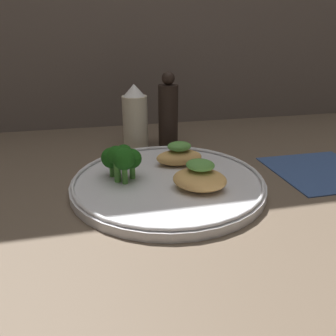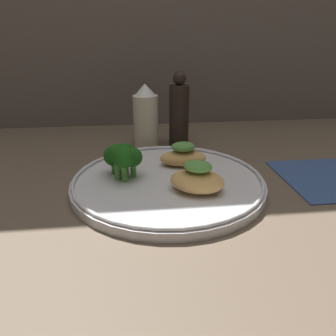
{
  "view_description": "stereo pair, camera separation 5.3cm",
  "coord_description": "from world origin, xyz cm",
  "px_view_note": "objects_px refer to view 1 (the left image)",
  "views": [
    {
      "loc": [
        -10.82,
        -47.54,
        23.75
      ],
      "look_at": [
        0.0,
        0.0,
        3.4
      ],
      "focal_mm": 35.0,
      "sensor_mm": 36.0,
      "label": 1
    },
    {
      "loc": [
        -5.62,
        -48.43,
        23.75
      ],
      "look_at": [
        0.0,
        0.0,
        3.4
      ],
      "focal_mm": 35.0,
      "sensor_mm": 36.0,
      "label": 2
    }
  ],
  "objects_px": {
    "plate": "(168,182)",
    "pepper_grinder": "(168,113)",
    "broccoli_bunch": "(121,158)",
    "sauce_bottle": "(135,118)"
  },
  "relations": [
    {
      "from": "plate",
      "to": "pepper_grinder",
      "type": "height_order",
      "value": "pepper_grinder"
    },
    {
      "from": "pepper_grinder",
      "to": "broccoli_bunch",
      "type": "bearing_deg",
      "value": -121.92
    },
    {
      "from": "broccoli_bunch",
      "to": "sauce_bottle",
      "type": "bearing_deg",
      "value": 75.98
    },
    {
      "from": "broccoli_bunch",
      "to": "sauce_bottle",
      "type": "xyz_separation_m",
      "value": [
        0.05,
        0.2,
        0.01
      ]
    },
    {
      "from": "plate",
      "to": "pepper_grinder",
      "type": "relative_size",
      "value": 1.95
    },
    {
      "from": "plate",
      "to": "broccoli_bunch",
      "type": "bearing_deg",
      "value": 166.23
    },
    {
      "from": "broccoli_bunch",
      "to": "sauce_bottle",
      "type": "relative_size",
      "value": 0.47
    },
    {
      "from": "plate",
      "to": "sauce_bottle",
      "type": "xyz_separation_m",
      "value": [
        -0.02,
        0.21,
        0.06
      ]
    },
    {
      "from": "plate",
      "to": "sauce_bottle",
      "type": "bearing_deg",
      "value": 96.42
    },
    {
      "from": "sauce_bottle",
      "to": "plate",
      "type": "bearing_deg",
      "value": -83.58
    }
  ]
}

